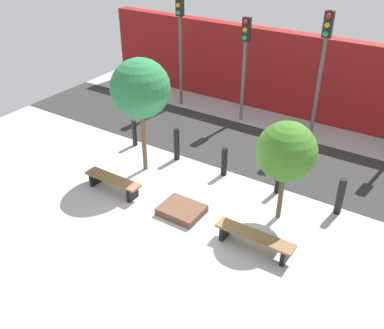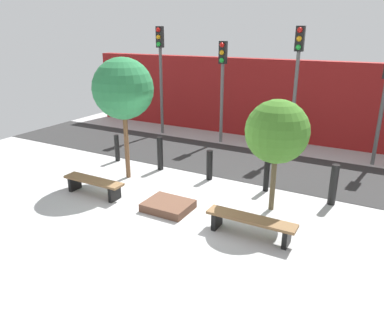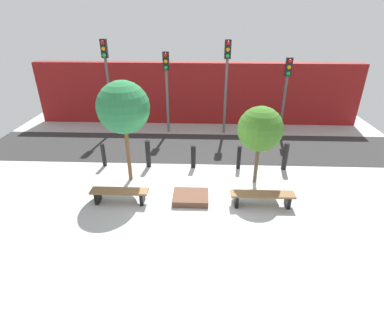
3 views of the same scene
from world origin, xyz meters
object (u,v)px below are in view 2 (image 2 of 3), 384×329
tree_behind_left_bench (123,89)px  bollard_far_right (333,185)px  bench_left (94,184)px  traffic_light_mid_west (222,74)px  tree_behind_right_bench (277,132)px  bollard_center (209,165)px  traffic_light_west (160,62)px  bench_right (251,222)px  planter_bed (168,206)px  traffic_light_mid_east (297,69)px  bollard_right (266,175)px  bollard_left (160,153)px  bollard_far_left (117,148)px

tree_behind_left_bench → bollard_far_right: tree_behind_left_bench is taller
bench_left → traffic_light_mid_west: size_ratio=0.47×
tree_behind_right_bench → bollard_center: size_ratio=3.05×
traffic_light_west → traffic_light_mid_west: 2.69m
bench_left → bench_right: bearing=0.2°
bench_left → planter_bed: bearing=5.6°
bench_right → planter_bed: 2.17m
planter_bed → traffic_light_mid_west: size_ratio=0.29×
tree_behind_left_bench → traffic_light_west: bearing=111.8°
bollard_center → traffic_light_mid_east: traffic_light_mid_east is taller
tree_behind_left_bench → bollard_center: tree_behind_left_bench is taller
bench_right → traffic_light_west: traffic_light_west is taller
bollard_right → traffic_light_west: (-5.69, 3.66, 2.42)m
bollard_left → traffic_light_west: size_ratio=0.25×
bollard_left → bollard_right: size_ratio=1.17×
planter_bed → bench_left: bearing=-174.7°
bench_right → traffic_light_west: bearing=135.1°
bollard_left → tree_behind_left_bench: bearing=-115.3°
bench_left → planter_bed: bench_left is taller
bench_right → tree_behind_right_bench: (0.00, 1.42, 1.60)m
bench_right → bollard_far_left: bearing=156.1°
bench_right → bollard_center: (-2.15, 2.41, 0.12)m
tree_behind_left_bench → bollard_center: bearing=24.7°
bollard_center → bollard_far_right: size_ratio=0.84×
bollard_far_left → bench_left: bearing=-63.3°
bollard_right → traffic_light_mid_west: bearing=129.5°
bollard_center → bench_left: bearing=-131.7°
traffic_light_mid_west → planter_bed: bearing=-77.2°
bench_right → tree_behind_left_bench: bearing=161.4°
tree_behind_right_bench → bollard_far_left: 5.79m
bench_right → bollard_far_left: size_ratio=2.15×
bench_left → traffic_light_mid_east: (3.48, 6.07, 2.55)m
bollard_far_left → traffic_light_mid_west: (2.03, 3.66, 2.11)m
tree_behind_left_bench → traffic_light_mid_east: size_ratio=0.81×
bench_left → bollard_center: (2.15, 2.41, 0.12)m
planter_bed → bench_right: bearing=-5.3°
bollard_far_left → bollard_center: bearing=0.0°
traffic_light_west → traffic_light_mid_east: (5.35, -0.00, -0.00)m
tree_behind_left_bench → traffic_light_west: (-1.86, 4.65, 0.31)m
planter_bed → traffic_light_west: traffic_light_west is taller
bollard_far_left → bench_right: bearing=-23.6°
bench_right → bollard_far_right: bollard_far_right is taller
bollard_far_right → traffic_light_mid_east: (-2.03, 3.66, 2.34)m
bollard_center → traffic_light_mid_east: 4.59m
bench_left → tree_behind_right_bench: size_ratio=0.66×
bollard_far_right → traffic_light_mid_east: size_ratio=0.25×
bench_left → traffic_light_mid_west: traffic_light_mid_west is taller
tree_behind_left_bench → traffic_light_mid_east: bearing=53.2°
traffic_light_west → bollard_right: bearing=-32.8°
bollard_center → bollard_right: (1.68, 0.00, 0.01)m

